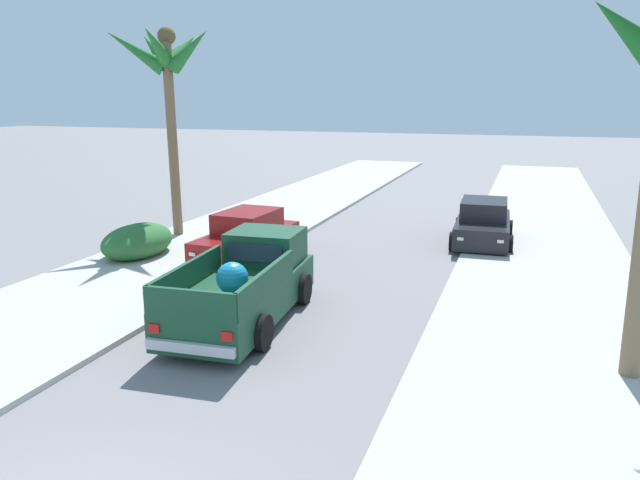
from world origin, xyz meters
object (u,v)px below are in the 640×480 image
at_px(pickup_truck, 246,286).
at_px(car_right_near, 483,224).
at_px(hedge_bush, 138,241).
at_px(car_left_near, 247,237).
at_px(palm_tree_right_fore, 165,68).

xyz_separation_m(pickup_truck, car_right_near, (4.58, 9.33, -0.07)).
bearing_deg(hedge_bush, car_left_near, 18.02).
distance_m(pickup_truck, palm_tree_right_fore, 10.38).
relative_size(pickup_truck, palm_tree_right_fore, 0.72).
relative_size(car_left_near, hedge_bush, 1.55).
distance_m(car_right_near, palm_tree_right_fore, 12.25).
relative_size(pickup_truck, car_right_near, 1.24).
bearing_deg(hedge_bush, palm_tree_right_fore, 100.13).
height_order(pickup_truck, palm_tree_right_fore, palm_tree_right_fore).
bearing_deg(car_right_near, palm_tree_right_fore, -165.56).
distance_m(pickup_truck, car_right_near, 10.39).
distance_m(car_left_near, car_right_near, 8.25).
height_order(pickup_truck, hedge_bush, pickup_truck).
distance_m(car_left_near, palm_tree_right_fore, 6.77).
xyz_separation_m(car_left_near, car_right_near, (6.87, 4.56, 0.00)).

